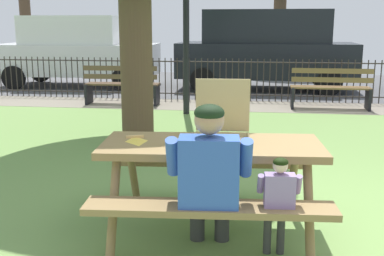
# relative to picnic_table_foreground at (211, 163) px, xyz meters

# --- Properties ---
(ground) EXTENTS (28.00, 10.96, 0.02)m
(ground) POSITION_rel_picnic_table_foreground_xyz_m (1.14, 1.57, -0.61)
(ground) COLOR #6F934C
(cobblestone_walkway) EXTENTS (28.00, 1.40, 0.01)m
(cobblestone_walkway) POSITION_rel_picnic_table_foreground_xyz_m (1.14, 6.35, -0.60)
(cobblestone_walkway) COLOR gray
(street_asphalt) EXTENTS (28.00, 6.25, 0.01)m
(street_asphalt) POSITION_rel_picnic_table_foreground_xyz_m (1.14, 10.18, -0.60)
(street_asphalt) COLOR #515154
(picnic_table_foreground) EXTENTS (1.90, 1.61, 0.79)m
(picnic_table_foreground) POSITION_rel_picnic_table_foreground_xyz_m (0.00, 0.00, 0.00)
(picnic_table_foreground) COLOR olive
(picnic_table_foreground) RESTS_ON ground
(pizza_box_open) EXTENTS (0.47, 0.51, 0.51)m
(pizza_box_open) POSITION_rel_picnic_table_foreground_xyz_m (0.08, 0.02, 0.27)
(pizza_box_open) COLOR tan
(pizza_box_open) RESTS_ON picnic_table_foreground
(pizza_slice_on_table) EXTENTS (0.23, 0.29, 0.02)m
(pizza_slice_on_table) POSITION_rel_picnic_table_foreground_xyz_m (-0.63, -0.00, 0.18)
(pizza_slice_on_table) COLOR #EAC547
(pizza_slice_on_table) RESTS_ON picnic_table_foreground
(adult_at_table) EXTENTS (0.62, 0.61, 1.19)m
(adult_at_table) POSITION_rel_picnic_table_foreground_xyz_m (0.03, -0.50, 0.06)
(adult_at_table) COLOR #313131
(adult_at_table) RESTS_ON ground
(child_at_table) EXTENTS (0.32, 0.31, 0.82)m
(child_at_table) POSITION_rel_picnic_table_foreground_xyz_m (0.53, -0.49, -0.10)
(child_at_table) COLOR #383838
(child_at_table) RESTS_ON ground
(iron_fence_streetside) EXTENTS (22.24, 0.03, 0.96)m
(iron_fence_streetside) POSITION_rel_picnic_table_foreground_xyz_m (1.14, 7.05, -0.11)
(iron_fence_streetside) COLOR #2D2823
(iron_fence_streetside) RESTS_ON ground
(park_bench_left) EXTENTS (1.61, 0.49, 0.85)m
(park_bench_left) POSITION_rel_picnic_table_foreground_xyz_m (-2.54, 6.21, -0.18)
(park_bench_left) COLOR brown
(park_bench_left) RESTS_ON ground
(park_bench_center) EXTENTS (1.61, 0.49, 0.85)m
(park_bench_center) POSITION_rel_picnic_table_foreground_xyz_m (1.86, 6.21, -0.18)
(park_bench_center) COLOR brown
(park_bench_center) RESTS_ON ground
(parked_car_far_left) EXTENTS (4.48, 2.08, 1.94)m
(parked_car_far_left) POSITION_rel_picnic_table_foreground_xyz_m (-4.64, 9.09, 0.41)
(parked_car_far_left) COLOR white
(parked_car_far_left) RESTS_ON ground
(parked_car_left) EXTENTS (4.65, 2.05, 2.08)m
(parked_car_left) POSITION_rel_picnic_table_foreground_xyz_m (0.58, 9.10, 0.50)
(parked_car_left) COLOR black
(parked_car_left) RESTS_ON ground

